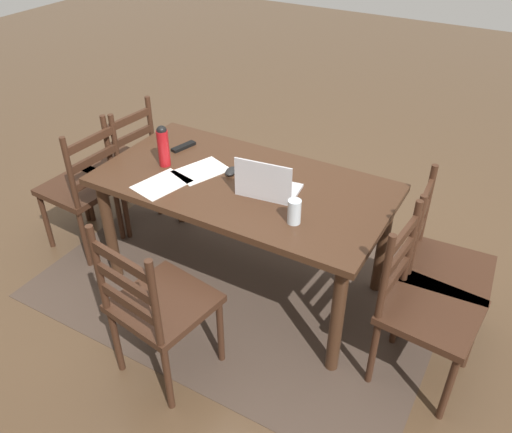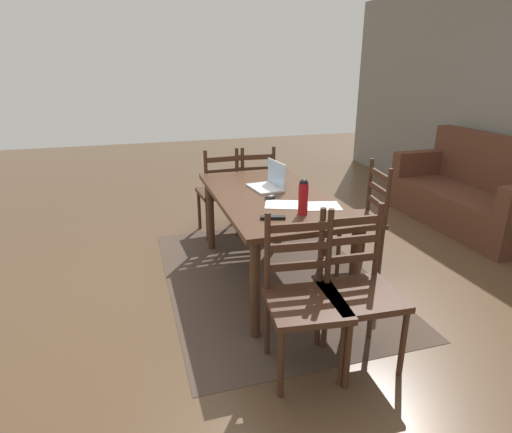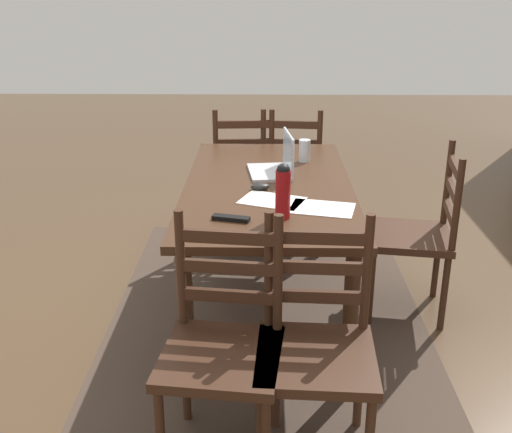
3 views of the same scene
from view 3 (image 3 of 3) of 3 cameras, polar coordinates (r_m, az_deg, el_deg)
name	(u,v)px [view 3 (image 3 of 3)]	position (r m, az deg, el deg)	size (l,w,h in m)	color
ground_plane	(267,308)	(3.57, 1.05, -8.44)	(14.00, 14.00, 0.00)	brown
area_rug	(267,307)	(3.57, 1.05, -8.40)	(2.42, 1.72, 0.01)	#47382D
dining_table	(268,200)	(3.30, 1.12, 1.57)	(1.67, 0.88, 0.75)	#422819
chair_right_far	(316,349)	(2.37, 5.54, -12.12)	(0.46, 0.46, 0.95)	#3D2316
chair_left_far	(292,173)	(4.43, 3.31, 4.03)	(0.48, 0.48, 0.95)	#3D2316
chair_left_near	(243,173)	(4.43, -1.17, 4.06)	(0.47, 0.47, 0.95)	#3D2316
chair_far_head	(417,235)	(3.46, 14.64, -1.65)	(0.50, 0.50, 0.95)	#3D2316
chair_right_near	(223,348)	(2.37, -3.08, -12.09)	(0.49, 0.49, 0.95)	#3D2316
laptop	(278,163)	(3.42, 2.01, 4.94)	(0.35, 0.26, 0.23)	silver
water_bottle	(283,190)	(2.75, 2.51, 2.44)	(0.07, 0.07, 0.25)	#A81419
drinking_glass	(305,151)	(3.66, 4.51, 6.09)	(0.07, 0.07, 0.13)	silver
computer_mouse	(260,187)	(3.16, 0.39, 2.78)	(0.06, 0.10, 0.03)	black
tv_remote	(231,218)	(2.76, -2.33, -0.16)	(0.04, 0.17, 0.02)	black
paper_stack_left	(272,200)	(3.00, 1.49, 1.49)	(0.21, 0.30, 0.00)	white
paper_stack_right	(322,208)	(2.92, 6.14, 0.76)	(0.21, 0.30, 0.00)	white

